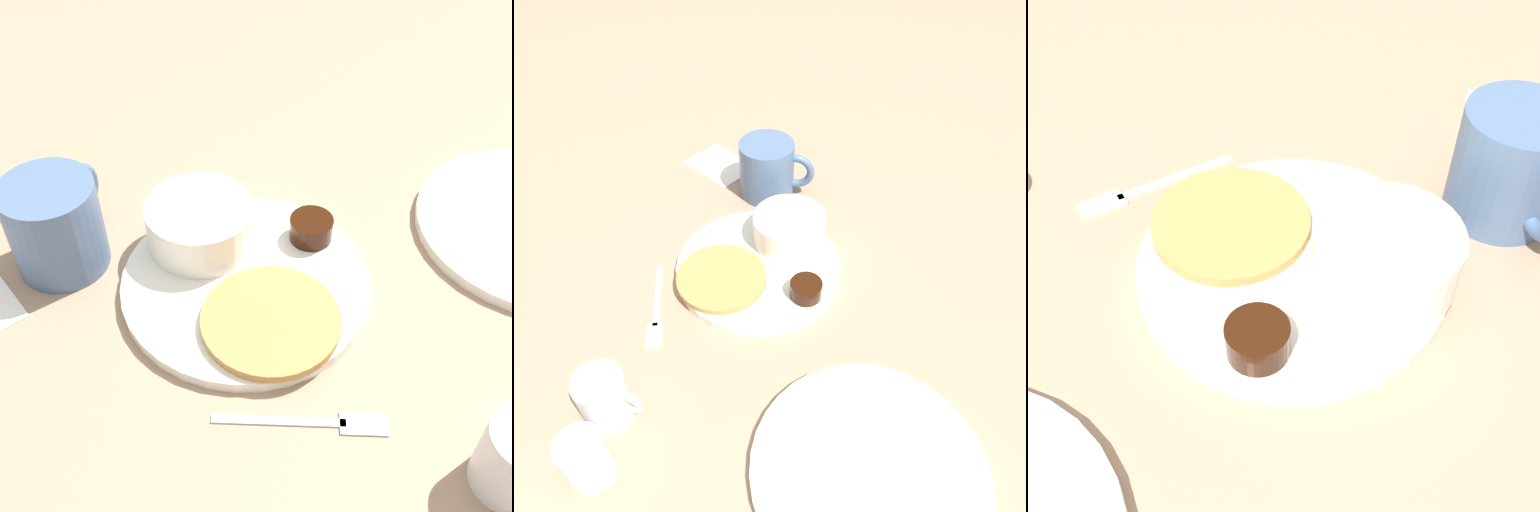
% 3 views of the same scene
% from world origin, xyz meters
% --- Properties ---
extents(ground_plane, '(4.00, 4.00, 0.00)m').
position_xyz_m(ground_plane, '(0.00, 0.00, 0.00)').
color(ground_plane, '#9E7F66').
extents(plate, '(0.23, 0.23, 0.01)m').
position_xyz_m(plate, '(0.00, 0.00, 0.01)').
color(plate, white).
rests_on(plate, ground_plane).
extents(pancake_stack, '(0.12, 0.12, 0.01)m').
position_xyz_m(pancake_stack, '(0.02, 0.05, 0.02)').
color(pancake_stack, '#B78447').
rests_on(pancake_stack, plate).
extents(bowl, '(0.10, 0.10, 0.05)m').
position_xyz_m(bowl, '(-0.00, -0.07, 0.04)').
color(bowl, white).
rests_on(bowl, plate).
extents(syrup_cup, '(0.04, 0.04, 0.02)m').
position_xyz_m(syrup_cup, '(-0.08, 0.00, 0.02)').
color(syrup_cup, black).
rests_on(syrup_cup, plate).
extents(butter_ramekin, '(0.05, 0.05, 0.04)m').
position_xyz_m(butter_ramekin, '(-0.01, -0.08, 0.03)').
color(butter_ramekin, white).
rests_on(butter_ramekin, plate).
extents(coffee_mug, '(0.11, 0.09, 0.09)m').
position_xyz_m(coffee_mug, '(0.11, -0.14, 0.05)').
color(coffee_mug, slate).
rests_on(coffee_mug, ground_plane).
extents(fork, '(0.11, 0.11, 0.00)m').
position_xyz_m(fork, '(0.05, 0.15, 0.00)').
color(fork, silver).
rests_on(fork, ground_plane).
extents(napkin, '(0.11, 0.08, 0.00)m').
position_xyz_m(napkin, '(0.22, -0.14, 0.00)').
color(napkin, white).
rests_on(napkin, ground_plane).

